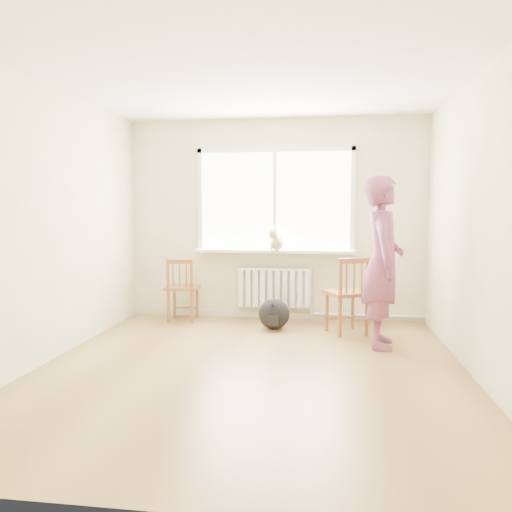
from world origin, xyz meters
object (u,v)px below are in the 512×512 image
(chair_left, at_px, (182,290))
(backpack, at_px, (274,314))
(cat, at_px, (277,241))
(chair_right, at_px, (349,295))
(person, at_px, (382,262))

(chair_left, height_order, backpack, chair_left)
(cat, distance_m, backpack, 1.00)
(chair_right, height_order, backpack, chair_right)
(backpack, bearing_deg, cat, 92.20)
(chair_left, height_order, person, person)
(chair_left, distance_m, person, 2.70)
(chair_right, relative_size, backpack, 2.42)
(chair_left, xyz_separation_m, backpack, (1.27, -0.30, -0.23))
(chair_left, height_order, chair_right, chair_right)
(chair_right, distance_m, person, 0.73)
(chair_left, bearing_deg, person, 157.76)
(cat, bearing_deg, backpack, -71.85)
(chair_left, distance_m, backpack, 1.32)
(person, distance_m, backpack, 1.55)
(chair_left, xyz_separation_m, cat, (1.25, 0.18, 0.65))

